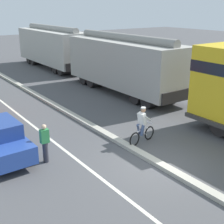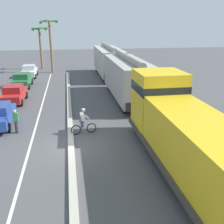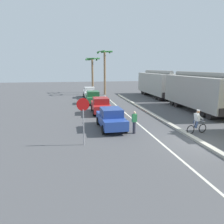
% 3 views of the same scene
% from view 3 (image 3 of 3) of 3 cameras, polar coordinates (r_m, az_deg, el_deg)
% --- Properties ---
extents(ground_plane, '(120.00, 120.00, 0.00)m').
position_cam_3_polar(ground_plane, '(14.79, 22.11, -7.58)').
color(ground_plane, '#4C4C4F').
extents(median_curb, '(0.36, 36.00, 0.16)m').
position_cam_3_polar(median_curb, '(19.86, 12.89, -1.97)').
color(median_curb, '#B2AD9E').
rests_on(median_curb, ground).
extents(lane_stripe, '(0.14, 36.00, 0.01)m').
position_cam_3_polar(lane_stripe, '(19.06, 6.23, -2.54)').
color(lane_stripe, silver).
rests_on(lane_stripe, ground).
extents(hopper_car_lead, '(2.90, 10.60, 4.18)m').
position_cam_3_polar(hopper_car_lead, '(25.01, 21.71, 4.91)').
color(hopper_car_lead, '#A09D96').
rests_on(hopper_car_lead, ground).
extents(hopper_car_middle, '(2.90, 10.60, 4.18)m').
position_cam_3_polar(hopper_car_middle, '(35.33, 11.70, 7.23)').
color(hopper_car_middle, '#ADABA3').
rests_on(hopper_car_middle, ground).
extents(parked_car_blue, '(1.91, 4.24, 1.62)m').
position_cam_3_polar(parked_car_blue, '(16.67, -0.26, -1.66)').
color(parked_car_blue, '#28479E').
rests_on(parked_car_blue, ground).
extents(parked_car_red, '(1.91, 4.24, 1.62)m').
position_cam_3_polar(parked_car_red, '(22.37, -2.97, 1.75)').
color(parked_car_red, red).
rests_on(parked_car_red, ground).
extents(parked_car_green, '(1.87, 4.22, 1.62)m').
position_cam_3_polar(parked_car_green, '(28.45, -5.02, 3.85)').
color(parked_car_green, '#286B3D').
rests_on(parked_car_green, ground).
extents(parked_car_white, '(1.85, 4.21, 1.62)m').
position_cam_3_polar(parked_car_white, '(34.17, -5.91, 5.14)').
color(parked_car_white, silver).
rests_on(parked_car_white, ground).
extents(cyclist, '(1.70, 0.53, 1.71)m').
position_cam_3_polar(cyclist, '(16.57, 21.30, -2.55)').
color(cyclist, black).
rests_on(cyclist, ground).
extents(stop_sign, '(0.76, 0.08, 2.88)m').
position_cam_3_polar(stop_sign, '(13.03, -7.54, -0.10)').
color(stop_sign, gray).
rests_on(stop_sign, ground).
extents(palm_tree_near, '(2.67, 2.70, 6.53)m').
position_cam_3_polar(palm_tree_near, '(40.53, -5.15, 11.91)').
color(palm_tree_near, '#846647').
rests_on(palm_tree_near, ground).
extents(palm_tree_far, '(2.67, 2.70, 7.54)m').
position_cam_3_polar(palm_tree_far, '(37.41, -1.91, 12.73)').
color(palm_tree_far, '#846647').
rests_on(palm_tree_far, ground).
extents(pedestrian_by_cars, '(0.34, 0.22, 1.62)m').
position_cam_3_polar(pedestrian_by_cars, '(15.54, 5.85, -2.59)').
color(pedestrian_by_cars, '#33333D').
rests_on(pedestrian_by_cars, ground).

